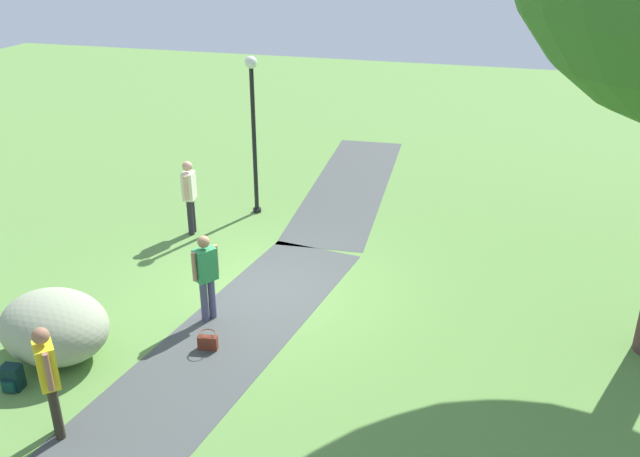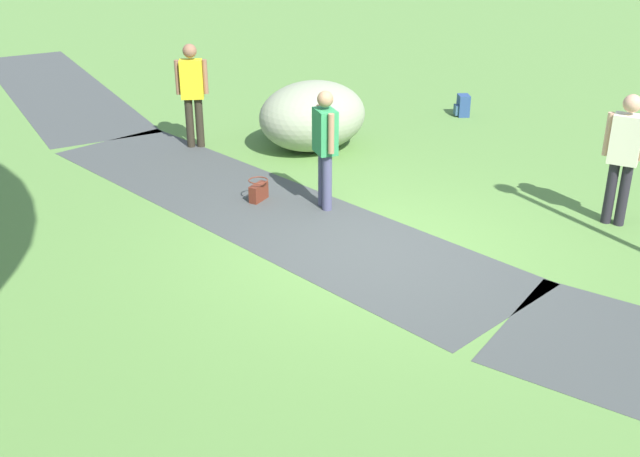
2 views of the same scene
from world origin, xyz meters
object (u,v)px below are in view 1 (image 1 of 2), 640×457
at_px(passerby_on_path, 48,375).
at_px(lamp_post, 253,120).
at_px(lawn_boulder, 54,326).
at_px(man_near_boulder, 189,192).
at_px(woman_with_handbag, 206,272).
at_px(handbag_on_grass, 208,342).
at_px(backpack_by_boulder, 12,378).

bearing_deg(passerby_on_path, lamp_post, -178.49).
distance_m(lawn_boulder, passerby_on_path, 1.99).
xyz_separation_m(lamp_post, man_near_boulder, (1.55, -0.96, -1.30)).
relative_size(lawn_boulder, man_near_boulder, 1.26).
bearing_deg(woman_with_handbag, man_near_boulder, -149.70).
bearing_deg(woman_with_handbag, passerby_on_path, -12.34).
relative_size(lawn_boulder, woman_with_handbag, 1.33).
bearing_deg(lawn_boulder, man_near_boulder, -179.54).
bearing_deg(passerby_on_path, lawn_boulder, -144.40).
xyz_separation_m(woman_with_handbag, man_near_boulder, (-3.24, -1.89, 0.06)).
height_order(handbag_on_grass, backpack_by_boulder, backpack_by_boulder).
relative_size(lamp_post, man_near_boulder, 2.19).
bearing_deg(backpack_by_boulder, handbag_on_grass, 126.56).
bearing_deg(lawn_boulder, handbag_on_grass, 110.55).
distance_m(lamp_post, lawn_boulder, 6.78).
bearing_deg(passerby_on_path, woman_with_handbag, 167.66).
bearing_deg(woman_with_handbag, lawn_boulder, -47.38).
height_order(woman_with_handbag, passerby_on_path, passerby_on_path).
relative_size(passerby_on_path, backpack_by_boulder, 4.24).
distance_m(man_near_boulder, backpack_by_boulder, 5.91).
bearing_deg(lamp_post, woman_with_handbag, 11.01).
xyz_separation_m(man_near_boulder, backpack_by_boulder, (5.86, -0.10, -0.79)).
distance_m(lamp_post, man_near_boulder, 2.24).
bearing_deg(lamp_post, handbag_on_grass, 13.00).
bearing_deg(passerby_on_path, man_near_boulder, -169.81).
distance_m(woman_with_handbag, man_near_boulder, 3.75).
bearing_deg(woman_with_handbag, handbag_on_grass, 23.30).
distance_m(man_near_boulder, handbag_on_grass, 4.77).
height_order(lawn_boulder, backpack_by_boulder, lawn_boulder).
height_order(woman_with_handbag, backpack_by_boulder, woman_with_handbag).
bearing_deg(handbag_on_grass, woman_with_handbag, -156.70).
distance_m(lawn_boulder, backpack_by_boulder, 0.99).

